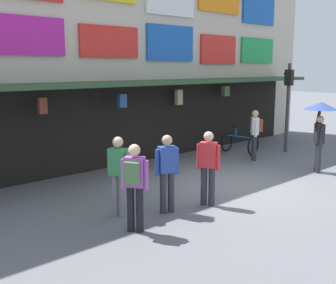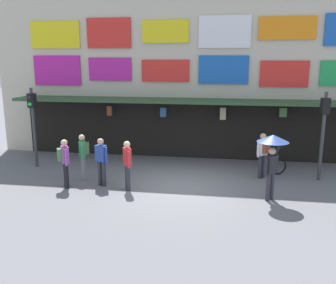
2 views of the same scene
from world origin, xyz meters
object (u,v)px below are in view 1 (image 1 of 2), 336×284
pedestrian_with_umbrella (320,117)px  pedestrian_in_black (255,131)px  bicycle_parked (240,143)px  pedestrian_in_yellow (208,164)px  pedestrian_in_purple (119,170)px  traffic_light_far (288,93)px  pedestrian_in_red (167,169)px  pedestrian_in_blue (134,181)px

pedestrian_with_umbrella → pedestrian_in_black: (-0.05, 2.20, -0.66)m
bicycle_parked → pedestrian_in_yellow: pedestrian_in_yellow is taller
pedestrian_with_umbrella → pedestrian_in_black: pedestrian_with_umbrella is taller
bicycle_parked → pedestrian_in_purple: pedestrian_in_purple is taller
pedestrian_in_yellow → bicycle_parked: bearing=30.9°
traffic_light_far → pedestrian_in_red: (-7.57, -1.84, -1.19)m
bicycle_parked → pedestrian_in_black: bearing=-117.4°
pedestrian_in_red → pedestrian_with_umbrella: pedestrian_with_umbrella is taller
bicycle_parked → pedestrian_in_red: 6.71m
pedestrian_in_purple → pedestrian_in_yellow: bearing=-23.2°
bicycle_parked → pedestrian_in_purple: size_ratio=0.73×
pedestrian_in_red → pedestrian_in_yellow: 1.03m
pedestrian_in_blue → pedestrian_with_umbrella: pedestrian_with_umbrella is taller
bicycle_parked → pedestrian_in_black: (-0.54, -1.03, 0.59)m
pedestrian_in_blue → pedestrian_in_yellow: (2.15, 0.11, -0.04)m
pedestrian_in_blue → pedestrian_in_black: 7.03m
pedestrian_in_purple → pedestrian_in_red: bearing=-31.8°
traffic_light_far → pedestrian_in_red: 7.88m
pedestrian_in_yellow → pedestrian_with_umbrella: (4.60, -0.20, 0.69)m
bicycle_parked → pedestrian_with_umbrella: size_ratio=0.59×
pedestrian_in_purple → pedestrian_in_yellow: size_ratio=1.00×
pedestrian_in_blue → pedestrian_in_black: same height
bicycle_parked → pedestrian_in_black: size_ratio=0.73×
pedestrian_in_blue → traffic_light_far: bearing=14.2°
pedestrian_in_purple → bicycle_parked: bearing=18.0°
traffic_light_far → pedestrian_in_black: 2.34m
bicycle_parked → pedestrian_in_purple: 7.31m
pedestrian_in_red → pedestrian_in_yellow: bearing=-14.9°
traffic_light_far → pedestrian_in_blue: size_ratio=1.90×
pedestrian_with_umbrella → pedestrian_in_black: 2.30m
bicycle_parked → pedestrian_with_umbrella: 3.50m
pedestrian_in_red → pedestrian_in_black: size_ratio=1.00×
pedestrian_in_black → pedestrian_in_blue: bearing=-162.5°
pedestrian_in_red → pedestrian_with_umbrella: bearing=-4.7°
pedestrian_in_yellow → pedestrian_in_black: (4.55, 2.01, 0.04)m
pedestrian_in_blue → pedestrian_in_purple: same height
pedestrian_in_blue → pedestrian_in_yellow: 2.16m
pedestrian_with_umbrella → pedestrian_in_black: size_ratio=1.24×
pedestrian_in_purple → pedestrian_with_umbrella: bearing=-8.7°
pedestrian_in_purple → pedestrian_in_yellow: (1.85, -0.79, -0.04)m
bicycle_parked → pedestrian_in_blue: 7.92m
pedestrian_in_black → bicycle_parked: bearing=62.6°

